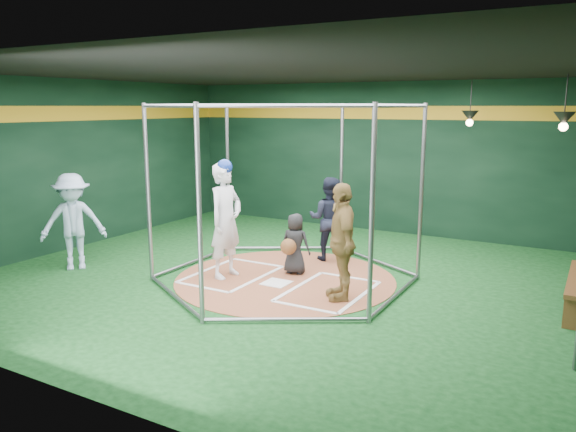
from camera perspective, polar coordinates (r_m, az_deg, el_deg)
The scene contains 13 objects.
room_shell at distance 9.40m, azimuth -0.28°, elevation 3.82°, with size 10.10×9.10×3.53m.
clay_disc at distance 9.77m, azimuth -0.29°, elevation -6.41°, with size 3.80×3.80×0.01m, color #985537.
home_plate at distance 9.52m, azimuth -1.19°, elevation -6.81°, with size 0.43×0.43×0.01m, color white.
batter_box_left at distance 10.06m, azimuth -5.73°, elevation -5.89°, with size 1.17×1.77×0.01m.
batter_box_right at distance 9.14m, azimuth 4.15°, elevation -7.62°, with size 1.17×1.77×0.01m.
batting_cage at distance 9.43m, azimuth -0.30°, elevation 2.28°, with size 4.05×4.67×3.00m.
pendant_lamp_near at distance 11.94m, azimuth 17.99°, elevation 9.59°, with size 0.34×0.34×0.90m.
pendant_lamp_far at distance 10.11m, azimuth 26.24°, elevation 8.82°, with size 0.34×0.34×0.90m.
batter_figure at distance 9.71m, azimuth -6.34°, elevation -0.35°, with size 0.53×0.76×2.06m.
visitor_leopard at distance 8.61m, azimuth 5.46°, elevation -2.59°, with size 1.06×0.44×1.81m, color tan.
catcher_figure at distance 9.92m, azimuth 0.68°, elevation -2.85°, with size 0.56×0.59×1.08m.
umpire at distance 10.81m, azimuth 4.17°, elevation -0.28°, with size 0.78×0.61×1.61m, color black.
bystander_blue at distance 10.91m, azimuth -21.00°, elevation -0.55°, with size 1.14×0.65×1.76m, color #AAC5E1.
Camera 1 is at (4.62, -8.09, 2.94)m, focal length 35.00 mm.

